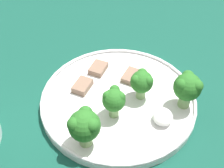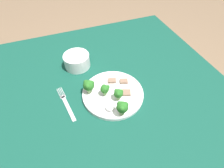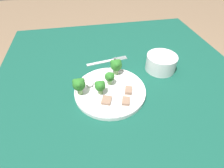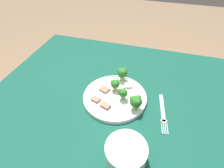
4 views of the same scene
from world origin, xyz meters
TOP-DOWN VIEW (x-y plane):
  - table at (0.00, 0.00)m, footprint 1.19×1.06m
  - dinner_plate at (0.04, -0.07)m, footprint 0.27×0.27m
  - broccoli_floret_near_rim_left at (0.05, -0.10)m, footprint 0.04×0.04m
  - broccoli_floret_center_left at (-0.06, -0.02)m, footprint 0.05×0.05m
  - broccoli_floret_back_left at (0.00, -0.06)m, footprint 0.04×0.04m
  - broccoli_floret_front_left at (0.03, -0.18)m, footprint 0.05×0.05m
  - meat_slice_front_slice at (0.06, 0.00)m, footprint 0.04×0.04m
  - meat_slice_middle_slice at (0.09, -0.09)m, footprint 0.05×0.04m
  - meat_slice_rear_slice at (0.11, -0.02)m, footprint 0.04×0.04m
  - sauce_dollop at (-0.01, -0.14)m, footprint 0.04×0.03m

SIDE VIEW (x-z plane):
  - table at x=0.00m, z-range 0.28..1.03m
  - dinner_plate at x=0.04m, z-range 0.75..0.77m
  - meat_slice_middle_slice at x=0.09m, z-range 0.77..0.78m
  - meat_slice_rear_slice at x=0.11m, z-range 0.77..0.78m
  - meat_slice_front_slice at x=0.06m, z-range 0.77..0.78m
  - sauce_dollop at x=-0.01m, z-range 0.77..0.79m
  - broccoli_floret_back_left at x=0.00m, z-range 0.77..0.83m
  - broccoli_floret_near_rim_left at x=0.05m, z-range 0.77..0.83m
  - broccoli_floret_center_left at x=-0.06m, z-range 0.77..0.84m
  - broccoli_floret_front_left at x=0.03m, z-range 0.78..0.84m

